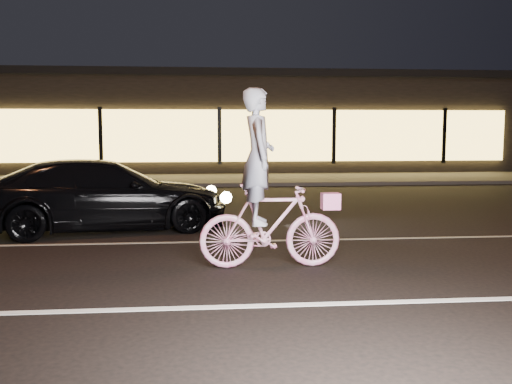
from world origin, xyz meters
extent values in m
plane|color=black|center=(0.00, 0.00, 0.00)|extent=(90.00, 90.00, 0.00)
cube|color=silver|center=(0.00, -1.50, 0.00)|extent=(60.00, 0.12, 0.01)
cube|color=gray|center=(0.00, 2.00, 0.00)|extent=(60.00, 0.10, 0.01)
cube|color=#383533|center=(0.00, 13.00, 0.06)|extent=(30.00, 4.00, 0.12)
cube|color=black|center=(0.00, 19.00, 2.00)|extent=(25.00, 8.00, 4.00)
cube|color=black|center=(0.00, 19.00, 4.05)|extent=(25.40, 8.40, 0.30)
cube|color=#F4C555|center=(0.00, 14.90, 1.60)|extent=(23.00, 0.15, 2.00)
cube|color=black|center=(-4.50, 14.82, 1.60)|extent=(0.15, 0.08, 2.20)
cube|color=black|center=(0.00, 14.82, 1.60)|extent=(0.15, 0.08, 2.20)
cube|color=black|center=(4.50, 14.82, 1.60)|extent=(0.15, 0.08, 2.20)
cube|color=black|center=(9.00, 14.82, 1.60)|extent=(0.15, 0.08, 2.20)
imported|color=#DC307E|center=(0.24, 0.17, 0.57)|extent=(1.91, 0.54, 1.15)
imported|color=white|center=(0.08, 0.17, 1.50)|extent=(0.43, 0.66, 1.80)
cube|color=#FF60BA|center=(1.06, 0.17, 0.89)|extent=(0.24, 0.20, 0.22)
imported|color=black|center=(-2.47, 3.28, 0.65)|extent=(4.80, 2.76, 1.31)
sphere|color=#FFF2BF|center=(-0.49, 4.33, 0.60)|extent=(0.22, 0.22, 0.22)
sphere|color=#FFF2BF|center=(-0.23, 3.15, 0.60)|extent=(0.22, 0.22, 0.22)
camera|label=1|loc=(-0.65, -7.31, 1.86)|focal=40.00mm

